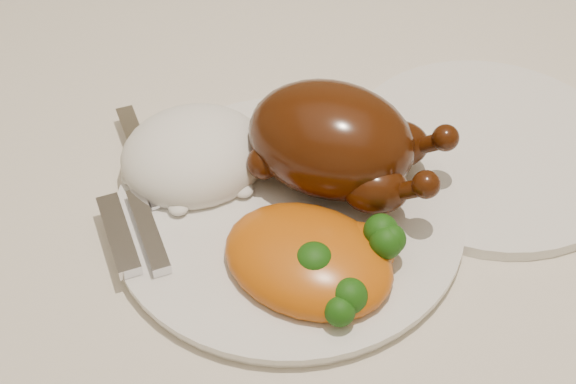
# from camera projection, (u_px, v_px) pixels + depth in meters

# --- Properties ---
(dining_table) EXTENTS (1.60, 0.90, 0.76)m
(dining_table) POSITION_uv_depth(u_px,v_px,m) (250.00, 240.00, 0.75)
(dining_table) COLOR brown
(dining_table) RESTS_ON floor
(tablecloth) EXTENTS (1.73, 1.03, 0.18)m
(tablecloth) POSITION_uv_depth(u_px,v_px,m) (247.00, 186.00, 0.70)
(tablecloth) COLOR beige
(tablecloth) RESTS_ON dining_table
(dinner_plate) EXTENTS (0.35, 0.35, 0.01)m
(dinner_plate) POSITION_uv_depth(u_px,v_px,m) (288.00, 215.00, 0.63)
(dinner_plate) COLOR white
(dinner_plate) RESTS_ON tablecloth
(side_plate) EXTENTS (0.28, 0.28, 0.01)m
(side_plate) POSITION_uv_depth(u_px,v_px,m) (488.00, 150.00, 0.68)
(side_plate) COLOR white
(side_plate) RESTS_ON tablecloth
(roast_chicken) EXTENTS (0.18, 0.14, 0.09)m
(roast_chicken) POSITION_uv_depth(u_px,v_px,m) (335.00, 141.00, 0.62)
(roast_chicken) COLOR #431807
(roast_chicken) RESTS_ON dinner_plate
(rice_mound) EXTENTS (0.15, 0.15, 0.06)m
(rice_mound) POSITION_uv_depth(u_px,v_px,m) (194.00, 156.00, 0.65)
(rice_mound) COLOR white
(rice_mound) RESTS_ON dinner_plate
(mac_and_cheese) EXTENTS (0.16, 0.14, 0.05)m
(mac_and_cheese) POSITION_uv_depth(u_px,v_px,m) (320.00, 259.00, 0.58)
(mac_and_cheese) COLOR #D9570D
(mac_and_cheese) RESTS_ON dinner_plate
(cutlery) EXTENTS (0.08, 0.19, 0.01)m
(cutlery) POSITION_uv_depth(u_px,v_px,m) (139.00, 206.00, 0.62)
(cutlery) COLOR silver
(cutlery) RESTS_ON dinner_plate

